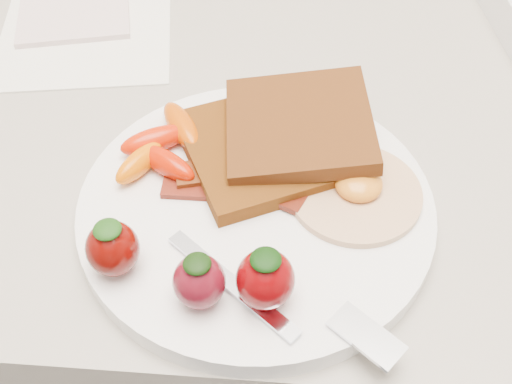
{
  "coord_description": "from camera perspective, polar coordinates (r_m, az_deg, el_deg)",
  "views": [
    {
      "loc": [
        0.0,
        1.22,
        1.29
      ],
      "look_at": [
        -0.02,
        1.54,
        0.93
      ],
      "focal_mm": 45.0,
      "sensor_mm": 36.0,
      "label": 1
    }
  ],
  "objects": [
    {
      "name": "counter",
      "position": [
        0.96,
        1.89,
        -11.61
      ],
      "size": [
        2.0,
        0.6,
        0.9
      ],
      "primitive_type": "cube",
      "color": "gray",
      "rests_on": "ground"
    },
    {
      "name": "plate",
      "position": [
        0.49,
        0.0,
        -1.47
      ],
      "size": [
        0.27,
        0.27,
        0.02
      ],
      "primitive_type": "cylinder",
      "color": "white",
      "rests_on": "counter"
    },
    {
      "name": "toast_lower",
      "position": [
        0.51,
        0.74,
        4.01
      ],
      "size": [
        0.16,
        0.16,
        0.01
      ],
      "primitive_type": "cube",
      "rotation": [
        0.0,
        0.0,
        0.45
      ],
      "color": "#491D07",
      "rests_on": "plate"
    },
    {
      "name": "toast_upper",
      "position": [
        0.51,
        3.84,
        5.99
      ],
      "size": [
        0.13,
        0.13,
        0.03
      ],
      "primitive_type": "cube",
      "rotation": [
        0.0,
        -0.1,
        0.11
      ],
      "color": "#342006",
      "rests_on": "toast_lower"
    },
    {
      "name": "fried_egg",
      "position": [
        0.49,
        8.87,
        0.17
      ],
      "size": [
        0.11,
        0.11,
        0.02
      ],
      "color": "#F1E5BE",
      "rests_on": "plate"
    },
    {
      "name": "bacon_strips",
      "position": [
        0.49,
        -1.67,
        1.18
      ],
      "size": [
        0.11,
        0.06,
        0.01
      ],
      "color": "#3C090C",
      "rests_on": "plate"
    },
    {
      "name": "baby_carrots",
      "position": [
        0.52,
        -8.3,
        4.1
      ],
      "size": [
        0.07,
        0.1,
        0.02
      ],
      "color": "red",
      "rests_on": "plate"
    },
    {
      "name": "strawberries",
      "position": [
        0.42,
        -5.4,
        -6.83
      ],
      "size": [
        0.14,
        0.06,
        0.05
      ],
      "color": "#520502",
      "rests_on": "plate"
    },
    {
      "name": "fork",
      "position": [
        0.43,
        3.13,
        -10.13
      ],
      "size": [
        0.16,
        0.1,
        0.0
      ],
      "color": "silver",
      "rests_on": "plate"
    },
    {
      "name": "paper_sheet",
      "position": [
        0.72,
        -14.7,
        14.64
      ],
      "size": [
        0.21,
        0.25,
        0.0
      ],
      "primitive_type": "cube",
      "rotation": [
        0.0,
        0.0,
        0.16
      ],
      "color": "white",
      "rests_on": "counter"
    }
  ]
}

